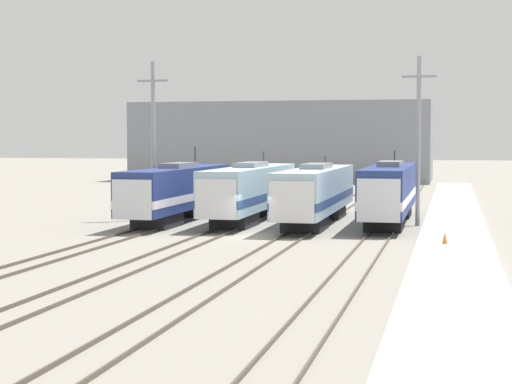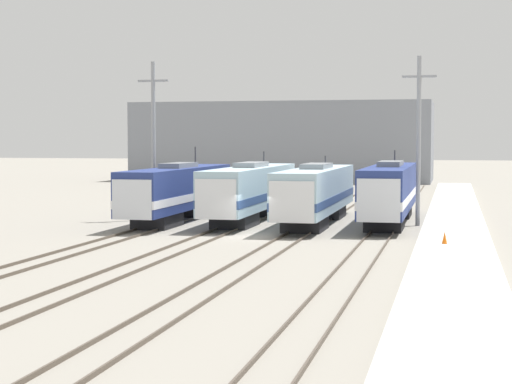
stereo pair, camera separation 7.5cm
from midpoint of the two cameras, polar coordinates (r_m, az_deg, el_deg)
The scene contains 14 objects.
ground_plane at distance 52.31m, azimuth -0.15°, elevation -2.98°, with size 400.00×400.00×0.00m, color gray.
rail_pair_far_left at distance 54.50m, azimuth -7.88°, elevation -2.67°, with size 1.51×120.00×0.15m.
rail_pair_center_left at distance 52.92m, azimuth -2.79°, elevation -2.83°, with size 1.51×120.00×0.15m.
rail_pair_center_right at distance 51.79m, azimuth 2.56°, elevation -2.97°, with size 1.51×120.00×0.15m.
rail_pair_far_right at distance 51.12m, azimuth 8.10°, elevation -3.08°, with size 1.51×120.00×0.15m.
locomotive_far_left at distance 61.74m, azimuth -5.27°, elevation 0.03°, with size 2.85×18.63×5.37m.
locomotive_center_left at distance 61.99m, azimuth -0.38°, elevation 0.07°, with size 2.94×19.25×5.00m.
locomotive_center_right at distance 59.70m, azimuth 4.01°, elevation -0.08°, with size 3.02×18.99×4.71m.
locomotive_far_right at distance 60.90m, azimuth 8.94°, elevation 0.03°, with size 2.87×19.58×5.11m.
catenary_tower_left at distance 63.23m, azimuth -6.82°, elevation 3.59°, with size 2.33×0.31×11.60m.
catenary_tower_right at distance 59.51m, azimuth 10.82°, elevation 3.56°, with size 2.33×0.31×11.60m.
platform at distance 50.92m, azimuth 13.13°, elevation -3.02°, with size 4.00×120.00×0.42m.
traffic_cone at distance 46.31m, azimuth 12.51°, elevation -2.99°, with size 0.28×0.28×0.65m.
depot_building at distance 124.05m, azimuth 1.93°, elevation 3.36°, with size 42.06×15.97×11.17m.
Camera 2 is at (11.91, -50.59, 5.93)m, focal length 60.00 mm.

